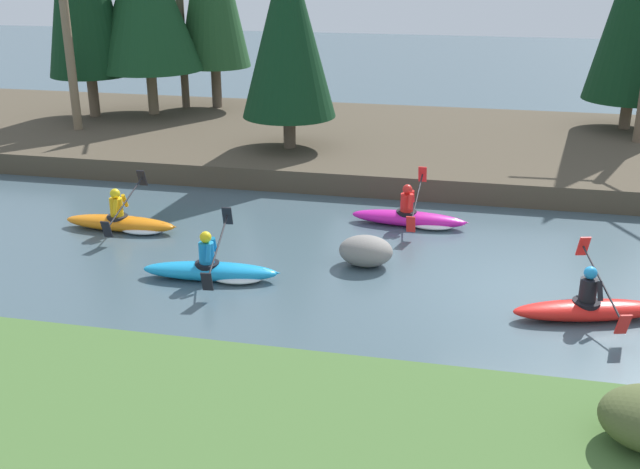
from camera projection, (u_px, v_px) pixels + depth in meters
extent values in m
plane|color=#425660|center=(508.00, 290.00, 14.37)|extent=(90.00, 90.00, 0.00)
cube|color=#4C4233|center=(503.00, 149.00, 23.20)|extent=(44.00, 9.56, 0.60)
cylinder|color=brown|center=(93.00, 96.00, 26.12)|extent=(0.36, 0.36, 1.42)
cylinder|color=#7A664C|center=(152.00, 92.00, 26.44)|extent=(0.36, 0.36, 1.56)
cylinder|color=brown|center=(217.00, 87.00, 27.59)|extent=(0.36, 0.36, 1.50)
cylinder|color=brown|center=(290.00, 132.00, 22.06)|extent=(0.36, 0.36, 0.94)
cone|color=#0F3319|center=(288.00, 28.00, 21.00)|extent=(2.72, 2.72, 4.97)
cylinder|color=brown|center=(626.00, 114.00, 24.37)|extent=(0.36, 0.36, 0.95)
cylinder|color=#7A664C|center=(68.00, 36.00, 23.39)|extent=(0.28, 0.28, 5.90)
cylinder|color=brown|center=(182.00, 44.00, 26.95)|extent=(0.28, 0.28, 4.62)
ellipsoid|color=red|center=(588.00, 310.00, 13.20)|extent=(2.76, 1.29, 0.34)
cylinder|color=black|center=(586.00, 303.00, 13.15)|extent=(0.59, 0.59, 0.08)
cylinder|color=black|center=(588.00, 290.00, 13.06)|extent=(0.37, 0.37, 0.42)
sphere|color=#1E89D1|center=(591.00, 273.00, 12.94)|extent=(0.28, 0.28, 0.23)
cylinder|color=black|center=(589.00, 279.00, 13.25)|extent=(0.15, 0.24, 0.35)
cylinder|color=black|center=(600.00, 291.00, 12.81)|extent=(0.15, 0.24, 0.35)
cylinder|color=black|center=(602.00, 283.00, 13.02)|extent=(0.54, 1.85, 0.65)
cube|color=red|center=(583.00, 246.00, 13.80)|extent=(0.23, 0.21, 0.41)
cube|color=red|center=(623.00, 324.00, 12.25)|extent=(0.23, 0.21, 0.41)
ellipsoid|color=#C61999|center=(408.00, 219.00, 17.66)|extent=(2.72, 0.70, 0.34)
cone|color=#C61999|center=(461.00, 222.00, 17.37)|extent=(0.36, 0.21, 0.20)
cylinder|color=black|center=(406.00, 213.00, 17.62)|extent=(0.50, 0.50, 0.08)
cylinder|color=red|center=(407.00, 203.00, 17.53)|extent=(0.31, 0.31, 0.42)
sphere|color=red|center=(407.00, 189.00, 17.41)|extent=(0.24, 0.24, 0.23)
cylinder|color=red|center=(413.00, 196.00, 17.69)|extent=(0.10, 0.23, 0.35)
cylinder|color=red|center=(410.00, 202.00, 17.26)|extent=(0.10, 0.23, 0.35)
cylinder|color=black|center=(417.00, 198.00, 17.43)|extent=(0.11, 1.91, 0.65)
cube|color=red|center=(423.00, 174.00, 18.18)|extent=(0.21, 0.17, 0.41)
cube|color=red|center=(411.00, 224.00, 16.68)|extent=(0.21, 0.17, 0.41)
ellipsoid|color=white|center=(431.00, 224.00, 17.56)|extent=(1.13, 0.74, 0.18)
ellipsoid|color=#1993D6|center=(210.00, 271.00, 14.79)|extent=(2.75, 0.91, 0.34)
cone|color=#1993D6|center=(272.00, 273.00, 14.67)|extent=(0.37, 0.24, 0.20)
cylinder|color=black|center=(207.00, 264.00, 14.74)|extent=(0.53, 0.53, 0.08)
cylinder|color=#1984CC|center=(206.00, 253.00, 14.65)|extent=(0.33, 0.33, 0.42)
sphere|color=yellow|center=(206.00, 237.00, 14.53)|extent=(0.25, 0.25, 0.23)
cylinder|color=#1984CC|center=(214.00, 244.00, 14.83)|extent=(0.12, 0.23, 0.35)
cylinder|color=#1984CC|center=(208.00, 253.00, 14.39)|extent=(0.12, 0.23, 0.35)
cylinder|color=black|center=(218.00, 247.00, 14.58)|extent=(0.25, 1.90, 0.65)
cube|color=black|center=(227.00, 216.00, 15.36)|extent=(0.22, 0.18, 0.41)
cube|color=black|center=(207.00, 282.00, 13.81)|extent=(0.22, 0.18, 0.41)
ellipsoid|color=white|center=(238.00, 276.00, 14.77)|extent=(1.17, 0.82, 0.18)
ellipsoid|color=orange|center=(120.00, 223.00, 17.36)|extent=(2.70, 0.62, 0.34)
cone|color=orange|center=(170.00, 227.00, 17.10)|extent=(0.35, 0.20, 0.20)
cylinder|color=black|center=(117.00, 217.00, 17.32)|extent=(0.48, 0.48, 0.08)
cylinder|color=yellow|center=(116.00, 207.00, 17.23)|extent=(0.30, 0.30, 0.42)
sphere|color=yellow|center=(115.00, 194.00, 17.11)|extent=(0.23, 0.23, 0.23)
cylinder|color=yellow|center=(125.00, 200.00, 17.39)|extent=(0.09, 0.23, 0.35)
cylinder|color=yellow|center=(115.00, 207.00, 16.96)|extent=(0.09, 0.23, 0.35)
cylinder|color=black|center=(125.00, 202.00, 17.13)|extent=(0.05, 1.91, 0.65)
cube|color=black|center=(142.00, 178.00, 17.89)|extent=(0.20, 0.16, 0.41)
cube|color=black|center=(107.00, 229.00, 16.38)|extent=(0.20, 0.16, 0.41)
ellipsoid|color=white|center=(142.00, 228.00, 17.27)|extent=(1.11, 0.71, 0.18)
ellipsoid|color=gray|center=(366.00, 251.00, 15.39)|extent=(1.11, 0.87, 0.63)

